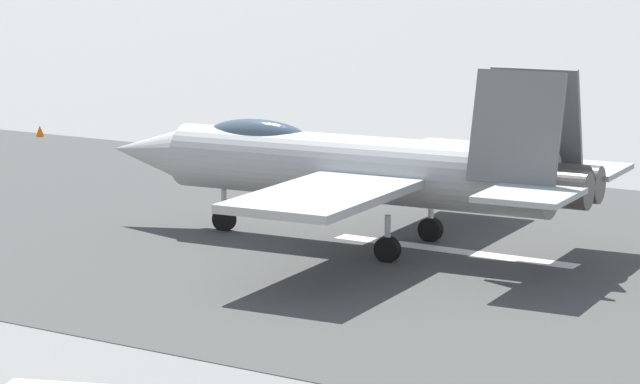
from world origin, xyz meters
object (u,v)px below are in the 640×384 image
at_px(marker_cone_far, 40,131).
at_px(fighter_jet, 354,166).
at_px(marker_cone_mid, 339,159).
at_px(crew_person, 237,145).

bearing_deg(marker_cone_far, fighter_jet, 152.77).
bearing_deg(fighter_jet, marker_cone_mid, -57.21).
distance_m(fighter_jet, marker_cone_mid, 15.66).
height_order(crew_person, marker_cone_far, crew_person).
xyz_separation_m(crew_person, marker_cone_mid, (-3.81, -2.00, -0.57)).
relative_size(crew_person, marker_cone_far, 3.06).
bearing_deg(marker_cone_mid, marker_cone_far, 0.00).
distance_m(fighter_jet, crew_person, 16.53).
bearing_deg(crew_person, marker_cone_mid, -152.32).
xyz_separation_m(fighter_jet, crew_person, (12.20, -11.04, -1.64)).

